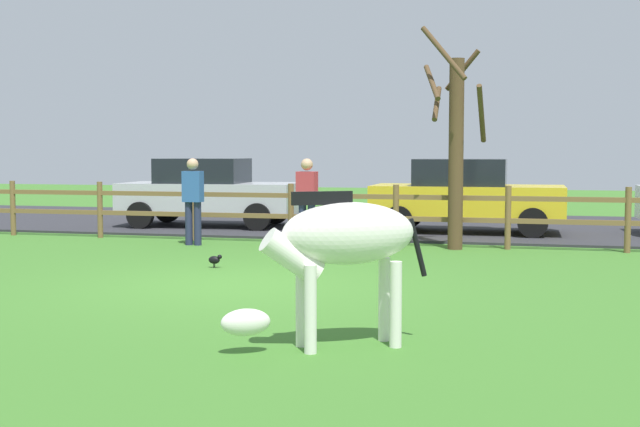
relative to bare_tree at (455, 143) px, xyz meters
The scene contains 10 objects.
ground_plane 5.66m from the bare_tree, 116.41° to the right, with size 60.00×60.00×0.00m, color #3D7528.
parking_asphalt 5.45m from the bare_tree, 117.59° to the left, with size 28.00×7.40×0.05m, color #2D2D33.
paddock_fence 3.40m from the bare_tree, behind, with size 20.54×0.11×1.15m.
bare_tree is the anchor object (origin of this frame).
zebra 8.04m from the bare_tree, 91.73° to the right, with size 1.71×1.23×1.41m.
crow_on_grass 5.04m from the bare_tree, 134.17° to the right, with size 0.22×0.10×0.20m.
parked_car_yellow 3.00m from the bare_tree, 90.87° to the left, with size 4.03×1.93×1.56m.
parked_car_silver 6.62m from the bare_tree, 154.72° to the left, with size 4.12×2.12×1.56m.
visitor_left_of_tree 4.98m from the bare_tree, behind, with size 0.36×0.23×1.64m.
visitor_right_of_tree 2.87m from the bare_tree, behind, with size 0.38×0.26×1.64m.
Camera 1 is at (3.85, -10.48, 1.76)m, focal length 47.21 mm.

